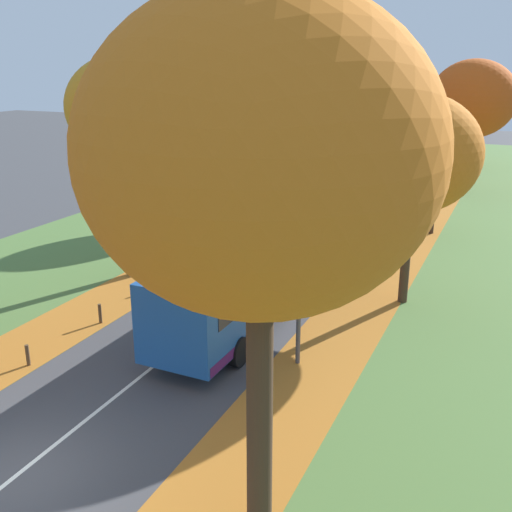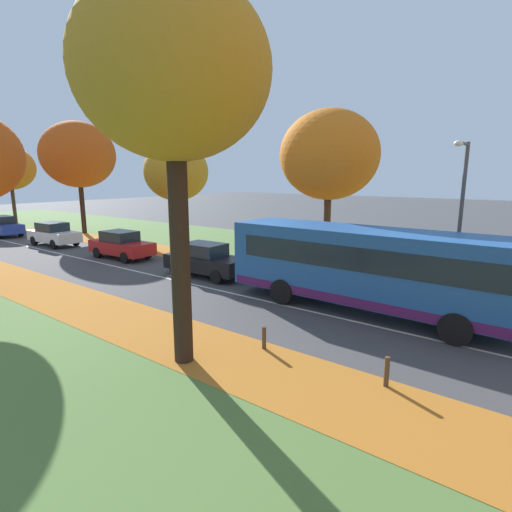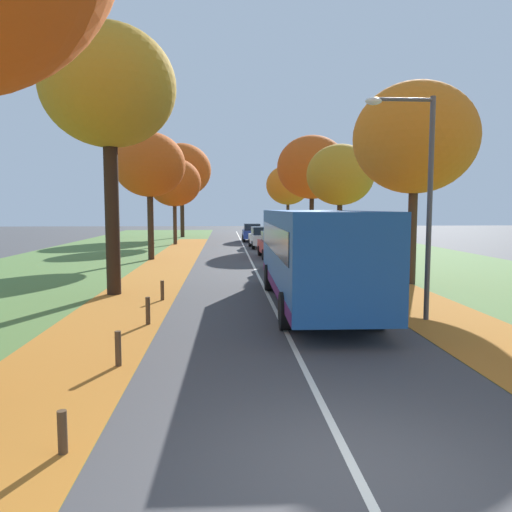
# 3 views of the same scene
# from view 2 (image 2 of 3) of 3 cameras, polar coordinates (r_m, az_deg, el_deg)

# --- Properties ---
(leaf_litter_left) EXTENTS (2.80, 60.00, 0.00)m
(leaf_litter_left) POSITION_cam_2_polar(r_m,az_deg,el_deg) (12.77, -12.35, -11.03)
(leaf_litter_left) COLOR #B26B23
(leaf_litter_left) RESTS_ON grass_verge_left
(grass_verge_right) EXTENTS (12.00, 90.00, 0.01)m
(grass_verge_right) POSITION_cam_2_polar(r_m,az_deg,el_deg) (26.60, 1.86, 0.98)
(grass_verge_right) COLOR #517538
(grass_verge_right) RESTS_ON ground
(leaf_litter_right) EXTENTS (2.80, 60.00, 0.00)m
(leaf_litter_right) POSITION_cam_2_polar(r_m,az_deg,el_deg) (19.67, 8.41, -2.88)
(leaf_litter_right) COLOR #B26B23
(leaf_litter_right) RESTS_ON grass_verge_right
(road_centre_line) EXTENTS (0.12, 80.00, 0.01)m
(road_centre_line) POSITION_cam_2_polar(r_m,az_deg,el_deg) (19.98, -13.59, -2.88)
(road_centre_line) COLOR silver
(road_centre_line) RESTS_ON ground
(tree_left_near) EXTENTS (4.60, 4.60, 9.29)m
(tree_left_near) POSITION_cam_2_polar(r_m,az_deg,el_deg) (10.32, -11.75, 24.20)
(tree_left_near) COLOR black
(tree_left_near) RESTS_ON ground
(tree_right_near) EXTENTS (4.85, 4.85, 8.00)m
(tree_right_near) POSITION_cam_2_polar(r_m,az_deg,el_deg) (20.41, 10.43, 13.96)
(tree_right_near) COLOR #422D1E
(tree_right_near) RESTS_ON ground
(tree_right_mid) EXTENTS (4.08, 4.08, 6.90)m
(tree_right_mid) POSITION_cam_2_polar(r_m,az_deg,el_deg) (26.48, -11.33, 11.69)
(tree_right_mid) COLOR #382619
(tree_right_mid) RESTS_ON ground
(tree_right_far) EXTENTS (5.93, 5.93, 9.18)m
(tree_right_far) POSITION_cam_2_polar(r_m,az_deg,el_deg) (36.81, -24.08, 13.07)
(tree_right_far) COLOR black
(tree_right_far) RESTS_ON ground
(tree_right_distant) EXTENTS (4.77, 4.77, 7.72)m
(tree_right_distant) POSITION_cam_2_polar(r_m,az_deg,el_deg) (47.43, -31.76, 10.65)
(tree_right_distant) COLOR #422D1E
(tree_right_distant) RESTS_ON ground
(bollard_fourth) EXTENTS (0.12, 0.12, 0.74)m
(bollard_fourth) POSITION_cam_2_polar(r_m,az_deg,el_deg) (10.09, 18.17, -15.44)
(bollard_fourth) COLOR #4C3823
(bollard_fourth) RESTS_ON ground
(bollard_fifth) EXTENTS (0.12, 0.12, 0.67)m
(bollard_fifth) POSITION_cam_2_polar(r_m,az_deg,el_deg) (11.50, 1.16, -11.61)
(bollard_fifth) COLOR #4C3823
(bollard_fifth) RESTS_ON ground
(streetlamp_right) EXTENTS (1.89, 0.28, 6.00)m
(streetlamp_right) POSITION_cam_2_polar(r_m,az_deg,el_deg) (16.12, 27.11, 6.29)
(streetlamp_right) COLOR #47474C
(streetlamp_right) RESTS_ON ground
(bus) EXTENTS (2.81, 10.45, 2.98)m
(bus) POSITION_cam_2_polar(r_m,az_deg,el_deg) (14.71, 15.78, -1.29)
(bus) COLOR #1E5199
(bus) RESTS_ON ground
(car_black_lead) EXTENTS (1.91, 4.26, 1.62)m
(car_black_lead) POSITION_cam_2_polar(r_m,az_deg,el_deg) (19.49, -7.19, -0.56)
(car_black_lead) COLOR black
(car_black_lead) RESTS_ON ground
(car_red_following) EXTENTS (1.89, 4.25, 1.62)m
(car_red_following) POSITION_cam_2_polar(r_m,az_deg,el_deg) (24.89, -18.69, 1.54)
(car_red_following) COLOR #B21919
(car_red_following) RESTS_ON ground
(car_white_third_in_line) EXTENTS (1.91, 4.26, 1.62)m
(car_white_third_in_line) POSITION_cam_2_polar(r_m,az_deg,el_deg) (31.31, -26.92, 2.82)
(car_white_third_in_line) COLOR silver
(car_white_third_in_line) RESTS_ON ground
(car_blue_fourth_in_line) EXTENTS (1.81, 4.21, 1.62)m
(car_blue_fourth_in_line) POSITION_cam_2_polar(r_m,az_deg,el_deg) (38.24, -32.49, 3.62)
(car_blue_fourth_in_line) COLOR #233D9E
(car_blue_fourth_in_line) RESTS_ON ground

